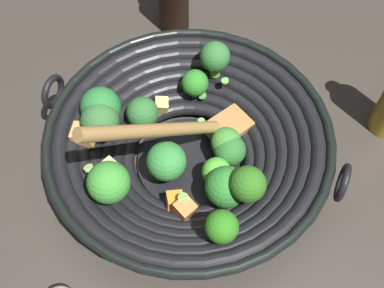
% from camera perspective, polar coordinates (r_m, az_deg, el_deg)
% --- Properties ---
extents(ground_plane, '(4.00, 4.00, 0.00)m').
position_cam_1_polar(ground_plane, '(0.73, -0.36, -2.42)').
color(ground_plane, '#332D28').
extents(wok, '(0.41, 0.45, 0.23)m').
position_cam_1_polar(wok, '(0.68, -0.56, -0.04)').
color(wok, black).
rests_on(wok, ground).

